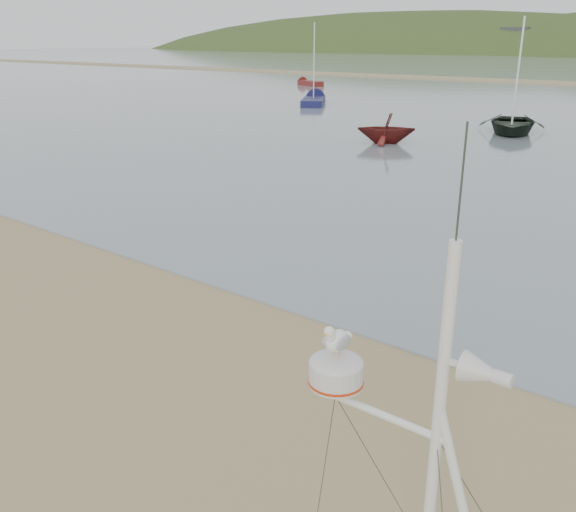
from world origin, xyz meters
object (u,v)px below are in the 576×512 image
Objects in this scene: boat_dark at (516,86)px; sailboat_blue_near at (315,99)px; boat_red at (387,115)px; dinghy_red_far at (306,83)px.

sailboat_blue_near is at bearing 140.68° from boat_dark.
boat_red is 38.87m from dinghy_red_far.
boat_dark is at bearing -20.94° from sailboat_blue_near.
dinghy_red_far is (-29.78, 21.75, -2.16)m from boat_dark.
boat_dark is 7.90m from boat_red.
sailboat_blue_near is (12.08, -14.98, 0.01)m from dinghy_red_far.
dinghy_red_far is 0.76× the size of sailboat_blue_near.
boat_red reaches higher than dinghy_red_far.
boat_dark reaches higher than dinghy_red_far.
boat_dark is 1.78× the size of boat_red.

